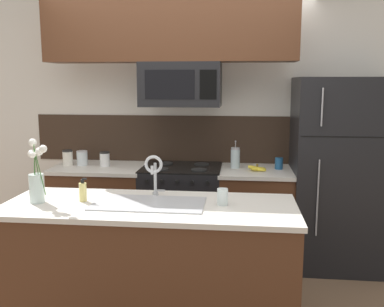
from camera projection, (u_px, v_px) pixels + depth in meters
The scene contains 21 objects.
ground_plane at pixel (167, 302), 3.40m from camera, with size 10.00×10.00×0.00m, color brown.
rear_partition at pixel (215, 124), 4.41m from camera, with size 5.20×0.10×2.60m, color silver.
splash_band at pixel (186, 139), 4.41m from camera, with size 3.16×0.01×0.48m, color #332319.
back_counter_left at pixel (102, 210), 4.29m from camera, with size 0.90×0.65×0.91m.
back_counter_right at pixel (255, 216), 4.13m from camera, with size 0.70×0.65×0.91m.
stove_range at pixel (182, 213), 4.20m from camera, with size 0.76×0.64×0.93m.
microwave at pixel (181, 84), 3.98m from camera, with size 0.74×0.40×0.40m.
upper_cabinet_band at pixel (170, 29), 3.88m from camera, with size 2.30×0.34×0.60m, color #4C2B19.
refrigerator at pixel (341, 174), 3.99m from camera, with size 0.90×0.74×1.77m.
storage_jar_tall at pixel (68, 158), 4.25m from camera, with size 0.10×0.10×0.15m.
storage_jar_medium at pixel (82, 158), 4.26m from camera, with size 0.11×0.11×0.14m.
storage_jar_short at pixel (105, 159), 4.21m from camera, with size 0.10×0.10×0.14m.
banana_bunch at pixel (257, 169), 3.99m from camera, with size 0.19×0.13×0.08m.
french_press at pixel (235, 158), 4.12m from camera, with size 0.09×0.09×0.27m.
coffee_tin at pixel (279, 163), 4.07m from camera, with size 0.08×0.08×0.11m, color #1E5184.
island_counter at pixel (150, 267), 2.99m from camera, with size 2.00×0.75×0.91m.
kitchen_sink at pixel (149, 214), 2.92m from camera, with size 0.76×0.40×0.16m.
sink_faucet at pixel (154, 170), 3.07m from camera, with size 0.14×0.14×0.31m.
dish_soap_bottle at pixel (83, 192), 2.97m from camera, with size 0.06×0.05×0.16m.
drinking_glass at pixel (223, 197), 2.88m from camera, with size 0.07×0.07×0.11m.
flower_vase at pixel (37, 181), 2.93m from camera, with size 0.17×0.15×0.44m.
Camera 1 is at (0.55, -3.11, 1.73)m, focal length 40.00 mm.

